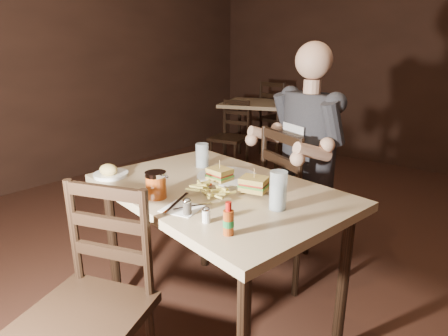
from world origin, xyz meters
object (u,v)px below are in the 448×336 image
Objects in this scene: chair_far at (305,205)px; syrup_dispenser at (156,185)px; glass_left at (202,155)px; glass_right at (278,190)px; diner at (304,128)px; main_table at (217,204)px; dinner_plate at (227,178)px; hot_sauce at (229,218)px; chair_near at (84,317)px; bg_table at (257,109)px; bg_chair_near at (229,138)px; bg_chair_far at (280,118)px; side_plate at (111,175)px.

chair_far is 1.06m from syrup_dispenser.
glass_left is 0.82× the size of glass_right.
diner is 8.12× the size of syrup_dispenser.
chair_far is (0.09, 0.72, -0.21)m from main_table.
dinner_plate is 0.57m from hot_sauce.
diner is (-0.02, -0.04, 0.48)m from chair_far.
main_table is 0.38m from glass_right.
chair_near is at bearing 108.39° from chair_far.
glass_left is at bearing -61.24° from bg_table.
bg_chair_near is 0.89× the size of diner.
bg_table is at bearing 123.38° from hot_sauce.
diner reaches higher than bg_table.
hot_sauce is at bearing -62.15° from bg_chair_near.
main_table is 2.61m from bg_chair_near.
main_table is 0.15m from dinner_plate.
dinner_plate is at bearing 122.06° from bg_chair_far.
diner is at bearing -50.80° from bg_chair_near.
bg_chair_near is at bearing 131.54° from syrup_dispenser.
chair_far reaches higher than glass_left.
dinner_plate is at bearing 103.10° from chair_far.
main_table is 7.66× the size of side_plate.
hot_sauce is at bearing -56.62° from bg_table.
hot_sauce is at bearing -50.80° from diner.
bg_table is 1.10× the size of chair_far.
hot_sauce is (1.93, -3.47, 0.33)m from bg_chair_far.
diner is (1.66, -1.92, 0.27)m from bg_table.
glass_left is 0.48m from syrup_dispenser.
bg_chair_far is (-1.54, 3.82, 0.05)m from chair_near.
bg_chair_far is 3.55m from side_plate.
chair_far reaches higher than bg_table.
glass_left reaches higher than bg_table.
chair_near is 7.78× the size of syrup_dispenser.
bg_chair_far is at bearing 114.07° from glass_left.
hot_sauce reaches higher than side_plate.
glass_right is (0.40, 0.65, 0.40)m from chair_near.
glass_left is 1.07× the size of hot_sauce.
diner is 0.60m from dinner_plate.
glass_left is 0.80m from hot_sauce.
bg_table is 8.70× the size of hot_sauce.
dinner_plate is 1.71× the size of side_plate.
dinner_plate reaches higher than bg_table.
chair_far is 3.34× the size of dinner_plate.
bg_chair_far is at bearing 90.00° from bg_table.
glass_right is (1.94, -2.08, 0.43)m from bg_chair_near.
chair_near is 3.13m from bg_chair_near.
chair_near is at bearing -64.88° from bg_table.
bg_chair_near is 7.21× the size of syrup_dispenser.
glass_right is at bearing 12.62° from side_plate.
glass_right is at bearing 126.23° from bg_chair_far.
chair_far is 2.14m from bg_chair_near.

